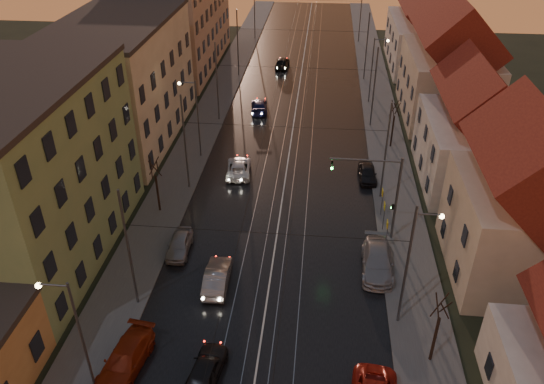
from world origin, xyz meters
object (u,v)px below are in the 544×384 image
(driving_car_2, at_px, (239,168))
(street_lamp_0, at_px, (74,329))
(traffic_light_mast, at_px, (384,188))
(driving_car_1, at_px, (217,277))
(driving_car_3, at_px, (259,106))
(parked_right_2, at_px, (367,173))
(parked_right_1, at_px, (377,261))
(driving_car_0, at_px, (205,370))
(street_lamp_1, at_px, (414,253))
(street_lamp_2, at_px, (194,112))
(parked_left_2, at_px, (125,360))
(parked_left_3, at_px, (179,244))
(street_lamp_3, at_px, (375,64))
(driving_car_4, at_px, (282,63))

(driving_car_2, bearing_deg, street_lamp_0, 73.99)
(traffic_light_mast, height_order, driving_car_1, traffic_light_mast)
(driving_car_3, height_order, parked_right_2, parked_right_2)
(parked_right_1, bearing_deg, driving_car_3, 115.36)
(street_lamp_0, height_order, parked_right_1, street_lamp_0)
(driving_car_0, xyz_separation_m, parked_right_1, (10.40, 10.67, 0.06))
(driving_car_0, relative_size, parked_right_1, 0.79)
(traffic_light_mast, bearing_deg, street_lamp_1, -82.09)
(street_lamp_0, distance_m, driving_car_2, 25.76)
(street_lamp_2, xyz_separation_m, traffic_light_mast, (17.10, -12.00, -0.29))
(driving_car_0, distance_m, parked_left_2, 4.81)
(driving_car_2, bearing_deg, driving_car_3, -96.17)
(driving_car_3, distance_m, parked_right_2, 19.00)
(driving_car_2, height_order, parked_left_2, parked_left_2)
(parked_left_2, distance_m, parked_left_3, 11.13)
(street_lamp_3, xyz_separation_m, driving_car_1, (-12.72, -34.65, -4.15))
(street_lamp_3, relative_size, driving_car_4, 1.80)
(traffic_light_mast, relative_size, driving_car_2, 1.52)
(street_lamp_0, distance_m, parked_left_2, 4.74)
(driving_car_2, distance_m, driving_car_3, 14.94)
(street_lamp_2, height_order, driving_car_1, street_lamp_2)
(parked_right_2, bearing_deg, driving_car_4, 106.50)
(street_lamp_2, distance_m, street_lamp_3, 24.24)
(street_lamp_0, height_order, driving_car_2, street_lamp_0)
(street_lamp_0, distance_m, street_lamp_3, 47.62)
(street_lamp_2, bearing_deg, driving_car_3, 68.14)
(driving_car_0, xyz_separation_m, parked_right_2, (10.40, 23.72, -0.06))
(driving_car_4, xyz_separation_m, parked_left_3, (-4.30, -43.17, -0.08))
(street_lamp_3, xyz_separation_m, parked_right_1, (-1.50, -31.91, -4.10))
(street_lamp_0, height_order, street_lamp_3, same)
(street_lamp_3, bearing_deg, parked_right_1, -92.70)
(driving_car_0, xyz_separation_m, parked_left_2, (-4.80, 0.29, 0.00))
(parked_left_3, xyz_separation_m, parked_right_1, (14.77, -0.74, 0.11))
(street_lamp_0, distance_m, parked_right_2, 30.47)
(driving_car_2, relative_size, parked_right_1, 0.87)
(street_lamp_3, xyz_separation_m, parked_left_2, (-16.70, -42.30, -4.16))
(driving_car_4, distance_m, parked_right_1, 45.13)
(driving_car_2, bearing_deg, driving_car_0, 88.56)
(driving_car_3, bearing_deg, street_lamp_2, 60.79)
(street_lamp_3, xyz_separation_m, parked_left_3, (-16.27, -31.18, -4.21))
(street_lamp_3, distance_m, driving_car_1, 37.14)
(street_lamp_1, xyz_separation_m, driving_car_4, (-11.97, 47.99, -4.13))
(street_lamp_0, bearing_deg, parked_right_2, 56.39)
(street_lamp_3, relative_size, driving_car_3, 1.75)
(street_lamp_3, height_order, driving_car_4, street_lamp_3)
(parked_left_3, bearing_deg, driving_car_2, 75.67)
(street_lamp_1, relative_size, parked_right_1, 1.48)
(street_lamp_0, relative_size, parked_left_3, 2.02)
(street_lamp_0, xyz_separation_m, driving_car_3, (4.79, 39.93, -4.22))
(parked_right_2, bearing_deg, driving_car_0, -115.91)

